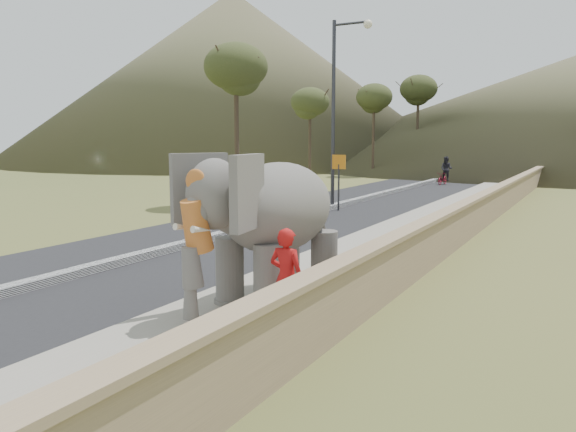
# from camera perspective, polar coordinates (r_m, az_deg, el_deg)

# --- Properties ---
(ground) EXTENTS (160.00, 160.00, 0.00)m
(ground) POSITION_cam_1_polar(r_m,az_deg,el_deg) (9.99, -3.55, -10.26)
(ground) COLOR olive
(ground) RESTS_ON ground
(road) EXTENTS (7.00, 120.00, 0.03)m
(road) POSITION_cam_1_polar(r_m,az_deg,el_deg) (20.87, -0.39, -0.59)
(road) COLOR black
(road) RESTS_ON ground
(median) EXTENTS (0.35, 120.00, 0.22)m
(median) POSITION_cam_1_polar(r_m,az_deg,el_deg) (20.86, -0.39, -0.33)
(median) COLOR black
(median) RESTS_ON ground
(walkway) EXTENTS (3.00, 120.00, 0.15)m
(walkway) POSITION_cam_1_polar(r_m,az_deg,el_deg) (18.95, 12.91, -1.48)
(walkway) COLOR #9E9687
(walkway) RESTS_ON ground
(parapet) EXTENTS (0.30, 120.00, 1.10)m
(parapet) POSITION_cam_1_polar(r_m,az_deg,el_deg) (18.50, 17.86, -0.40)
(parapet) COLOR tan
(parapet) RESTS_ON ground
(lamppost) EXTENTS (1.76, 0.36, 8.00)m
(lamppost) POSITION_cam_1_polar(r_m,az_deg,el_deg) (24.43, 5.32, 12.05)
(lamppost) COLOR #2A292E
(lamppost) RESTS_ON ground
(signboard) EXTENTS (0.60, 0.08, 2.40)m
(signboard) POSITION_cam_1_polar(r_m,az_deg,el_deg) (23.90, 5.18, 4.39)
(signboard) COLOR #2D2D33
(signboard) RESTS_ON ground
(hill_left) EXTENTS (60.00, 60.00, 22.00)m
(hill_left) POSITION_cam_1_polar(r_m,az_deg,el_deg) (76.74, -5.57, 13.83)
(hill_left) COLOR brown
(hill_left) RESTS_ON ground
(elephant_and_man) EXTENTS (2.46, 3.94, 2.67)m
(elephant_and_man) POSITION_cam_1_polar(r_m,az_deg,el_deg) (10.35, -0.97, -1.19)
(elephant_and_man) COLOR slate
(elephant_and_man) RESTS_ON ground
(motorcyclist) EXTENTS (0.96, 1.59, 1.89)m
(motorcyclist) POSITION_cam_1_polar(r_m,az_deg,el_deg) (38.70, 15.63, 4.19)
(motorcyclist) COLOR maroon
(motorcyclist) RESTS_ON ground
(trees) EXTENTS (41.05, 35.54, 9.28)m
(trees) POSITION_cam_1_polar(r_m,az_deg,el_deg) (41.66, 23.06, 8.33)
(trees) COLOR #473828
(trees) RESTS_ON ground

